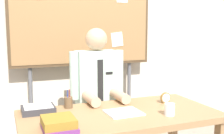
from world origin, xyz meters
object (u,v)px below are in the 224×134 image
object	(u,v)px
person	(97,105)
paper_tray	(38,109)
desk	(120,124)
desk_clock	(165,98)
coffee_mug	(170,109)
book_stack	(59,124)
bulletin_board	(83,19)
pen_holder	(68,102)
open_notebook	(124,113)

from	to	relation	value
person	paper_tray	world-z (taller)	person
desk	person	xyz separation A→B (m)	(0.00, 0.58, 0.01)
desk_clock	coffee_mug	size ratio (longest dim) A/B	1.01
desk	book_stack	world-z (taller)	book_stack
desk	desk_clock	world-z (taller)	desk_clock
desk_clock	paper_tray	size ratio (longest dim) A/B	0.37
bulletin_board	paper_tray	world-z (taller)	bulletin_board
desk	paper_tray	xyz separation A→B (m)	(-0.61, 0.25, 0.12)
desk_clock	paper_tray	bearing A→B (deg)	173.52
desk	bulletin_board	xyz separation A→B (m)	(0.00, 1.07, 0.87)
person	desk_clock	xyz separation A→B (m)	(0.50, -0.46, 0.13)
coffee_mug	pen_holder	xyz separation A→B (m)	(-0.69, 0.49, 0.00)
desk	bulletin_board	distance (m)	1.37
coffee_mug	paper_tray	distance (m)	1.05
desk	coffee_mug	distance (m)	0.41
paper_tray	person	bearing A→B (deg)	28.42
desk_clock	desk	bearing A→B (deg)	-165.87
open_notebook	desk_clock	world-z (taller)	desk_clock
desk	book_stack	size ratio (longest dim) A/B	6.06
desk	paper_tray	distance (m)	0.67
pen_holder	paper_tray	distance (m)	0.26
bulletin_board	coffee_mug	xyz separation A→B (m)	(0.33, -1.27, -0.73)
desk_clock	pen_holder	bearing A→B (deg)	169.03
book_stack	paper_tray	world-z (taller)	book_stack
pen_holder	person	bearing A→B (deg)	39.40
person	paper_tray	distance (m)	0.71
person	open_notebook	world-z (taller)	person
bulletin_board	book_stack	size ratio (longest dim) A/B	8.02
pen_holder	paper_tray	size ratio (longest dim) A/B	0.62
book_stack	desk_clock	bearing A→B (deg)	18.09
bulletin_board	open_notebook	xyz separation A→B (m)	(0.02, -1.09, -0.77)
paper_tray	pen_holder	bearing A→B (deg)	8.78
person	pen_holder	bearing A→B (deg)	-140.60
pen_holder	paper_tray	bearing A→B (deg)	-171.22
desk_clock	coffee_mug	bearing A→B (deg)	-117.29
person	bulletin_board	world-z (taller)	bulletin_board
book_stack	pen_holder	size ratio (longest dim) A/B	1.63
bulletin_board	paper_tray	size ratio (longest dim) A/B	8.07
coffee_mug	book_stack	bearing A→B (deg)	-179.28
desk_clock	pen_holder	size ratio (longest dim) A/B	0.61
pen_holder	desk_clock	bearing A→B (deg)	-10.97
book_stack	coffee_mug	size ratio (longest dim) A/B	2.73
book_stack	open_notebook	distance (m)	0.59
desk	paper_tray	bearing A→B (deg)	157.54
book_stack	coffee_mug	bearing A→B (deg)	0.72
paper_tray	open_notebook	bearing A→B (deg)	-23.31
bulletin_board	paper_tray	xyz separation A→B (m)	(-0.61, -0.81, -0.75)
desk	paper_tray	size ratio (longest dim) A/B	6.10
open_notebook	coffee_mug	world-z (taller)	coffee_mug
bulletin_board	pen_holder	distance (m)	1.12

